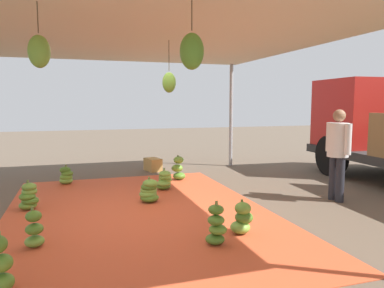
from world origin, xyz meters
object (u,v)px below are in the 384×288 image
object	(u,v)px
banana_bunch_4	(29,197)
banana_bunch_6	(178,169)
banana_bunch_3	(34,230)
banana_bunch_5	(164,181)
banana_bunch_1	(242,219)
banana_bunch_0	(66,176)
crate_0	(153,165)
banana_bunch_8	(216,226)
banana_bunch_2	(1,266)
banana_bunch_7	(149,191)
worker_0	(338,148)

from	to	relation	value
banana_bunch_4	banana_bunch_6	size ratio (longest dim) A/B	0.86
banana_bunch_3	banana_bunch_6	size ratio (longest dim) A/B	0.88
banana_bunch_5	banana_bunch_1	bearing A→B (deg)	8.31
banana_bunch_0	crate_0	bearing A→B (deg)	115.23
banana_bunch_8	crate_0	distance (m)	5.33
banana_bunch_6	banana_bunch_4	bearing A→B (deg)	-62.61
banana_bunch_8	banana_bunch_6	bearing A→B (deg)	171.27
banana_bunch_2	banana_bunch_7	distance (m)	3.37
banana_bunch_5	worker_0	world-z (taller)	worker_0
banana_bunch_1	banana_bunch_5	size ratio (longest dim) A/B	1.05
banana_bunch_1	banana_bunch_3	xyz separation A→B (m)	(-0.35, -2.68, 0.01)
banana_bunch_4	banana_bunch_8	world-z (taller)	banana_bunch_8
banana_bunch_6	worker_0	world-z (taller)	worker_0
banana_bunch_1	banana_bunch_4	size ratio (longest dim) A/B	0.94
banana_bunch_1	crate_0	xyz separation A→B (m)	(-5.08, -0.20, -0.05)
banana_bunch_8	worker_0	xyz separation A→B (m)	(-1.31, 2.90, 0.74)
banana_bunch_2	banana_bunch_5	size ratio (longest dim) A/B	1.30
banana_bunch_0	banana_bunch_7	world-z (taller)	banana_bunch_7
banana_bunch_3	worker_0	world-z (taller)	worker_0
banana_bunch_4	worker_0	world-z (taller)	worker_0
banana_bunch_4	banana_bunch_3	bearing A→B (deg)	8.13
banana_bunch_4	banana_bunch_8	bearing A→B (deg)	45.76
banana_bunch_3	crate_0	world-z (taller)	banana_bunch_3
worker_0	crate_0	size ratio (longest dim) A/B	3.32
banana_bunch_2	crate_0	world-z (taller)	banana_bunch_2
banana_bunch_0	banana_bunch_2	bearing A→B (deg)	-5.85
banana_bunch_0	banana_bunch_4	distance (m)	1.99
banana_bunch_2	crate_0	xyz separation A→B (m)	(-5.81, 2.67, -0.09)
banana_bunch_4	banana_bunch_7	distance (m)	2.03
banana_bunch_6	banana_bunch_8	size ratio (longest dim) A/B	1.05
banana_bunch_4	banana_bunch_5	xyz separation A→B (m)	(-0.71, 2.52, -0.03)
banana_bunch_4	banana_bunch_8	xyz separation A→B (m)	(2.39, 2.46, 0.02)
banana_bunch_6	banana_bunch_5	bearing A→B (deg)	-31.93
banana_bunch_6	banana_bunch_8	xyz separation A→B (m)	(3.98, -0.61, -0.02)
banana_bunch_7	banana_bunch_8	world-z (taller)	banana_bunch_8
banana_bunch_3	banana_bunch_8	world-z (taller)	banana_bunch_8
banana_bunch_0	banana_bunch_2	xyz separation A→B (m)	(4.79, -0.49, 0.07)
worker_0	banana_bunch_3	bearing A→B (deg)	-81.99
banana_bunch_2	banana_bunch_3	distance (m)	1.10
banana_bunch_0	banana_bunch_6	world-z (taller)	banana_bunch_6
banana_bunch_5	banana_bunch_0	bearing A→B (deg)	-121.49
banana_bunch_6	banana_bunch_0	bearing A→B (deg)	-97.26
banana_bunch_4	crate_0	xyz separation A→B (m)	(-2.93, 2.74, -0.05)
banana_bunch_5	banana_bunch_7	xyz separation A→B (m)	(0.85, -0.49, 0.01)
banana_bunch_6	worker_0	size ratio (longest dim) A/B	0.34
banana_bunch_1	banana_bunch_8	bearing A→B (deg)	-63.03
banana_bunch_3	worker_0	size ratio (longest dim) A/B	0.30
banana_bunch_3	banana_bunch_6	bearing A→B (deg)	140.35
banana_bunch_4	banana_bunch_5	world-z (taller)	banana_bunch_4
banana_bunch_1	banana_bunch_7	world-z (taller)	banana_bunch_1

